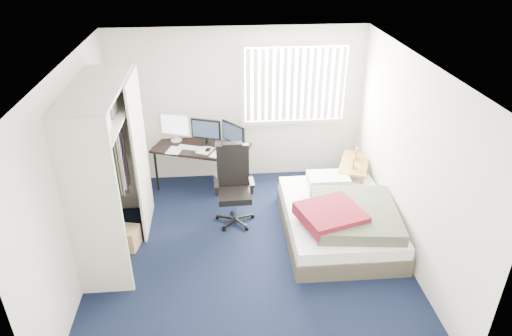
{
  "coord_description": "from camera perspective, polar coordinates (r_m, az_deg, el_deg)",
  "views": [
    {
      "loc": [
        -0.33,
        -4.79,
        3.83
      ],
      "look_at": [
        0.13,
        0.4,
        1.03
      ],
      "focal_mm": 32.0,
      "sensor_mm": 36.0,
      "label": 1
    }
  ],
  "objects": [
    {
      "name": "office_chair",
      "position": [
        6.51,
        -2.76,
        -3.07
      ],
      "size": [
        0.56,
        0.56,
        1.16
      ],
      "color": "black",
      "rests_on": "ground"
    },
    {
      "name": "ground",
      "position": [
        6.15,
        -0.93,
        -10.28
      ],
      "size": [
        4.2,
        4.2,
        0.0
      ],
      "primitive_type": "plane",
      "color": "black",
      "rests_on": "ground"
    },
    {
      "name": "nightstand",
      "position": [
        7.26,
        12.15,
        0.24
      ],
      "size": [
        0.69,
        0.91,
        0.74
      ],
      "color": "brown",
      "rests_on": "ground"
    },
    {
      "name": "pine_box",
      "position": [
        6.38,
        -16.23,
        -8.35
      ],
      "size": [
        0.44,
        0.37,
        0.29
      ],
      "primitive_type": "cube",
      "rotation": [
        0.0,
        0.0,
        -0.22
      ],
      "color": "tan",
      "rests_on": "ground"
    },
    {
      "name": "room_shell",
      "position": [
        5.34,
        -1.05,
        2.49
      ],
      "size": [
        4.2,
        4.2,
        4.2
      ],
      "color": "silver",
      "rests_on": "ground"
    },
    {
      "name": "footstool",
      "position": [
        7.36,
        -3.69,
        -1.32
      ],
      "size": [
        0.39,
        0.36,
        0.26
      ],
      "color": "white",
      "rests_on": "ground"
    },
    {
      "name": "closet",
      "position": [
        5.79,
        -17.97,
        1.47
      ],
      "size": [
        0.64,
        1.84,
        2.22
      ],
      "color": "beige",
      "rests_on": "ground"
    },
    {
      "name": "desk",
      "position": [
        7.24,
        -6.77,
        2.96
      ],
      "size": [
        1.62,
        1.14,
        1.19
      ],
      "color": "black",
      "rests_on": "ground"
    },
    {
      "name": "bed",
      "position": [
        6.36,
        10.37,
        -6.27
      ],
      "size": [
        1.48,
        1.93,
        0.64
      ],
      "color": "#474033",
      "rests_on": "ground"
    },
    {
      "name": "window_assembly",
      "position": [
        7.29,
        4.93,
        10.37
      ],
      "size": [
        1.72,
        0.09,
        1.32
      ],
      "color": "white",
      "rests_on": "ground"
    }
  ]
}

